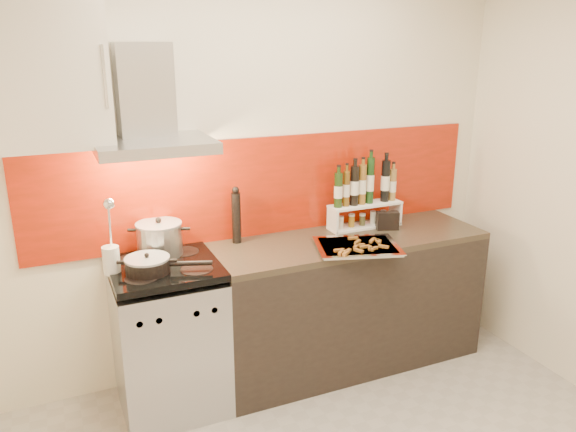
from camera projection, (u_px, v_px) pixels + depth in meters
name	position (u px, v px, depth m)	size (l,w,h in m)	color
back_wall	(260.00, 174.00, 3.58)	(3.40, 0.02, 2.60)	silver
backsplash	(268.00, 186.00, 3.61)	(3.00, 0.02, 0.64)	maroon
range_stove	(169.00, 338.00, 3.30)	(0.60, 0.60, 0.91)	#B7B7BA
counter	(347.00, 300.00, 3.76)	(1.80, 0.60, 0.90)	black
range_hood	(149.00, 113.00, 3.04)	(0.62, 0.50, 0.61)	#B7B7BA
upper_cabinet	(33.00, 76.00, 2.75)	(0.70, 0.35, 0.72)	beige
stock_pot	(160.00, 239.00, 3.28)	(0.27, 0.27, 0.23)	#B7B7BA
saute_pan	(149.00, 265.00, 3.04)	(0.46, 0.25, 0.11)	black
utensil_jar	(111.00, 251.00, 3.02)	(0.09, 0.14, 0.44)	silver
pepper_mill	(236.00, 216.00, 3.48)	(0.06, 0.06, 0.36)	black
step_shelf	(365.00, 197.00, 3.77)	(0.52, 0.14, 0.48)	white
caddy_box	(387.00, 221.00, 3.76)	(0.15, 0.06, 0.13)	black
baking_tray	(358.00, 246.00, 3.42)	(0.59, 0.51, 0.03)	silver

